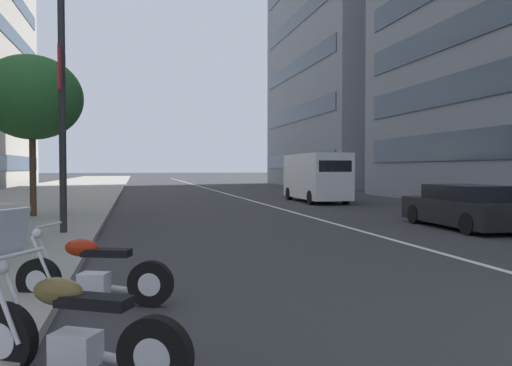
# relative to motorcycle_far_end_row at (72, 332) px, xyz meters

# --- Properties ---
(sidewalk_right_plaza) EXTENTS (160.00, 9.61, 0.15)m
(sidewalk_right_plaza) POSITION_rel_motorcycle_far_end_row_xyz_m (27.88, 5.25, -0.37)
(sidewalk_right_plaza) COLOR gray
(sidewalk_right_plaza) RESTS_ON ground
(lane_centre_stripe) EXTENTS (110.00, 0.16, 0.01)m
(lane_centre_stripe) POSITION_rel_motorcycle_far_end_row_xyz_m (32.88, -6.92, -0.44)
(lane_centre_stripe) COLOR silver
(lane_centre_stripe) RESTS_ON ground
(motorcycle_far_end_row) EXTENTS (1.14, 1.90, 1.48)m
(motorcycle_far_end_row) POSITION_rel_motorcycle_far_end_row_xyz_m (0.00, 0.00, 0.00)
(motorcycle_far_end_row) COLOR black
(motorcycle_far_end_row) RESTS_ON ground
(motorcycle_nearest_camera) EXTENTS (0.94, 2.08, 1.08)m
(motorcycle_nearest_camera) POSITION_rel_motorcycle_far_end_row_xyz_m (2.50, 0.04, -0.03)
(motorcycle_nearest_camera) COLOR black
(motorcycle_nearest_camera) RESTS_ON ground
(car_lead_in_lane) EXTENTS (4.45, 1.99, 1.33)m
(car_lead_in_lane) POSITION_rel_motorcycle_far_end_row_xyz_m (8.61, -10.26, 0.20)
(car_lead_in_lane) COLOR black
(car_lead_in_lane) RESTS_ON ground
(delivery_van_ahead) EXTENTS (5.89, 2.22, 2.60)m
(delivery_van_ahead) POSITION_rel_motorcycle_far_end_row_xyz_m (20.81, -10.09, 0.95)
(delivery_van_ahead) COLOR silver
(delivery_van_ahead) RESTS_ON ground
(street_lamp_with_banners) EXTENTS (1.26, 2.28, 9.47)m
(street_lamp_with_banners) POSITION_rel_motorcycle_far_end_row_xyz_m (9.31, 1.01, 5.19)
(street_lamp_with_banners) COLOR #232326
(street_lamp_with_banners) RESTS_ON sidewalk_right_plaza
(street_tree_mid_sidewalk) EXTENTS (3.45, 3.45, 5.62)m
(street_tree_mid_sidewalk) POSITION_rel_motorcycle_far_end_row_xyz_m (14.25, 2.95, 3.85)
(street_tree_mid_sidewalk) COLOR #473323
(street_tree_mid_sidewalk) RESTS_ON sidewalk_right_plaza
(office_tower_mid_left) EXTENTS (22.22, 16.00, 32.54)m
(office_tower_mid_left) POSITION_rel_motorcycle_far_end_row_xyz_m (42.51, -24.23, 15.83)
(office_tower_mid_left) COLOR slate
(office_tower_mid_left) RESTS_ON ground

